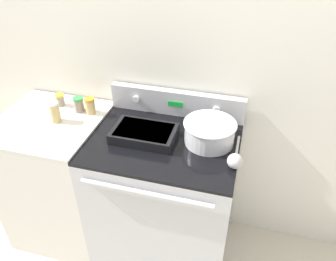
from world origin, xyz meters
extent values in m
cube|color=silver|center=(0.00, 0.66, 1.25)|extent=(8.00, 0.05, 2.50)
cube|color=#BCBCC1|center=(0.00, 0.31, 0.45)|extent=(0.82, 0.62, 0.89)
cube|color=black|center=(0.00, 0.31, 0.90)|extent=(0.82, 0.62, 0.02)
cylinder|color=silver|center=(0.00, -0.02, 0.83)|extent=(0.67, 0.02, 0.02)
cube|color=#BCBCC1|center=(0.00, 0.60, 0.99)|extent=(0.82, 0.05, 0.16)
cylinder|color=white|center=(-0.25, 0.56, 1.00)|extent=(0.04, 0.02, 0.04)
cylinder|color=white|center=(0.25, 0.56, 1.00)|extent=(0.04, 0.02, 0.04)
cube|color=green|center=(0.00, 0.57, 1.00)|extent=(0.09, 0.01, 0.03)
cube|color=silver|center=(-0.71, 0.31, 0.45)|extent=(0.61, 0.62, 0.89)
cube|color=silver|center=(-0.71, 0.31, 0.91)|extent=(0.61, 0.62, 0.03)
cylinder|color=silver|center=(0.24, 0.37, 0.97)|extent=(0.27, 0.27, 0.12)
torus|color=silver|center=(0.24, 0.37, 1.03)|extent=(0.28, 0.28, 0.01)
cylinder|color=beige|center=(0.24, 0.37, 1.02)|extent=(0.24, 0.24, 0.02)
cube|color=black|center=(-0.11, 0.30, 0.94)|extent=(0.34, 0.22, 0.06)
cube|color=tan|center=(-0.11, 0.30, 0.95)|extent=(0.30, 0.20, 0.03)
cylinder|color=#B7B7B7|center=(0.39, 0.32, 0.92)|extent=(0.01, 0.25, 0.01)
sphere|color=#B7B7B7|center=(0.39, 0.19, 0.95)|extent=(0.08, 0.08, 0.08)
cylinder|color=tan|center=(-0.50, 0.45, 0.97)|extent=(0.06, 0.06, 0.09)
cylinder|color=orange|center=(-0.50, 0.45, 1.02)|extent=(0.06, 0.06, 0.01)
cylinder|color=gray|center=(-0.58, 0.45, 0.96)|extent=(0.06, 0.06, 0.08)
cylinder|color=green|center=(-0.58, 0.45, 1.01)|extent=(0.06, 0.06, 0.01)
cylinder|color=tan|center=(-0.65, 0.31, 0.98)|extent=(0.06, 0.06, 0.11)
cylinder|color=white|center=(-0.65, 0.31, 1.04)|extent=(0.06, 0.06, 0.01)
cylinder|color=gray|center=(-0.73, 0.49, 0.96)|extent=(0.05, 0.05, 0.07)
cylinder|color=yellow|center=(-0.73, 0.49, 1.00)|extent=(0.05, 0.05, 0.01)
camera|label=1|loc=(0.40, -1.06, 1.98)|focal=35.00mm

